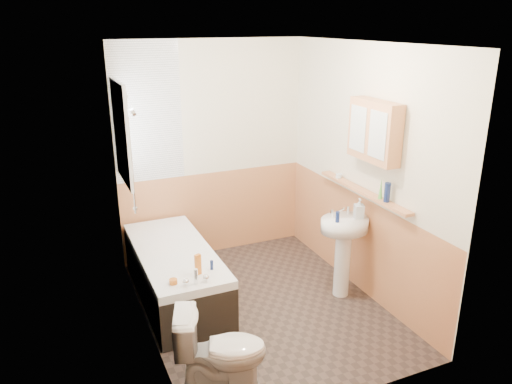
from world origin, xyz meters
TOP-DOWN VIEW (x-y plane):
  - floor at (0.00, 0.00)m, footprint 2.80×2.80m
  - ceiling at (0.00, 0.00)m, footprint 2.80×2.80m
  - wall_back at (0.00, 1.41)m, footprint 2.20×0.02m
  - wall_front at (0.00, -1.41)m, footprint 2.20×0.02m
  - wall_left at (-1.11, 0.00)m, footprint 0.02×2.80m
  - wall_right at (1.11, 0.00)m, footprint 0.02×2.80m
  - wainscot_right at (1.09, 0.00)m, footprint 0.01×2.80m
  - wainscot_front at (0.00, -1.39)m, footprint 2.20×0.01m
  - wainscot_back at (0.00, 1.39)m, footprint 2.20×0.01m
  - tile_cladding_left at (-1.09, 0.00)m, footprint 0.01×2.80m
  - tile_return_back at (-0.73, 1.39)m, footprint 0.75×0.01m
  - window at (-1.06, 0.95)m, footprint 0.03×0.79m
  - bathtub at (-0.73, 0.50)m, footprint 0.70×1.68m
  - shower_riser at (-1.04, 0.63)m, footprint 0.10×0.08m
  - toilet at (-0.76, -0.94)m, footprint 0.78×0.59m
  - sink at (0.84, -0.11)m, footprint 0.49×0.40m
  - pine_shelf at (1.04, -0.09)m, footprint 0.10×1.40m
  - medicine_cabinet at (1.01, -0.23)m, footprint 0.16×0.62m
  - foam_can at (1.04, -0.46)m, footprint 0.06×0.06m
  - green_bottle at (1.04, -0.36)m, footprint 0.04×0.04m
  - black_jar at (1.04, 0.35)m, footprint 0.07×0.07m
  - soap_bottle at (0.97, -0.14)m, footprint 0.16×0.22m
  - clear_bottle at (0.72, -0.15)m, footprint 0.05×0.05m
  - blue_gel at (-0.66, -0.08)m, footprint 0.06×0.05m
  - cream_jar at (-0.91, -0.16)m, footprint 0.08×0.08m
  - orange_bottle at (-0.52, -0.04)m, footprint 0.04×0.04m

SIDE VIEW (x-z plane):
  - floor at x=0.00m, z-range 0.00..0.00m
  - bathtub at x=-0.73m, z-range -0.06..0.62m
  - toilet at x=-0.76m, z-range 0.00..0.67m
  - wainscot_right at x=1.09m, z-range 0.00..1.00m
  - wainscot_front at x=0.00m, z-range 0.00..1.00m
  - wainscot_back at x=0.00m, z-range 0.00..1.00m
  - cream_jar at x=-0.91m, z-range 0.54..0.58m
  - orange_bottle at x=-0.52m, z-range 0.54..0.63m
  - sink at x=0.84m, z-range 0.12..1.07m
  - blue_gel at x=-0.66m, z-range 0.54..0.73m
  - soap_bottle at x=0.97m, z-range 0.84..0.93m
  - clear_bottle at x=0.72m, z-range 0.84..0.95m
  - pine_shelf at x=1.04m, z-range 1.07..1.10m
  - black_jar at x=1.04m, z-range 1.10..1.15m
  - foam_can at x=1.04m, z-range 1.10..1.29m
  - green_bottle at x=1.04m, z-range 1.10..1.30m
  - wall_back at x=0.00m, z-range 0.00..2.50m
  - wall_front at x=0.00m, z-range 0.00..2.50m
  - wall_left at x=-1.11m, z-range 0.00..2.50m
  - wall_right at x=1.11m, z-range 0.00..2.50m
  - tile_cladding_left at x=-1.09m, z-range 0.00..2.50m
  - shower_riser at x=-1.04m, z-range 1.03..2.19m
  - window at x=-1.06m, z-range 1.15..2.15m
  - medicine_cabinet at x=1.01m, z-range 1.44..2.00m
  - tile_return_back at x=-0.73m, z-range 1.00..2.50m
  - ceiling at x=0.00m, z-range 2.50..2.50m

